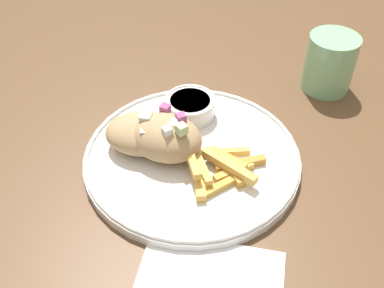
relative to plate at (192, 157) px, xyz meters
The scene contains 8 objects.
table 0.09m from the plate, 131.57° to the left, with size 1.23×1.23×0.71m.
napkin 0.18m from the plate, 75.55° to the right, with size 0.17×0.10×0.00m.
plate is the anchor object (origin of this frame).
pita_sandwich_near 0.05m from the plate, behind, with size 0.12×0.10×0.07m.
pita_sandwich_far 0.08m from the plate, behind, with size 0.11×0.08×0.06m.
fries_pile 0.05m from the plate, 36.14° to the right, with size 0.12×0.10×0.03m.
sauce_ramekin 0.09m from the plate, 99.60° to the left, with size 0.08×0.08×0.03m.
water_glass 0.29m from the plate, 46.27° to the left, with size 0.08×0.08×0.09m.
Camera 1 is at (0.09, -0.48, 1.16)m, focal length 42.00 mm.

